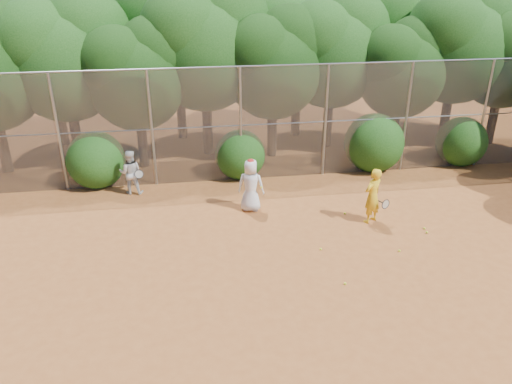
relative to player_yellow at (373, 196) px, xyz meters
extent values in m
plane|color=brown|center=(-2.44, -2.24, -0.85)|extent=(80.00, 80.00, 0.00)
cylinder|color=gray|center=(-9.44, 3.76, 1.15)|extent=(0.09, 0.09, 4.00)
cylinder|color=gray|center=(-6.44, 3.76, 1.15)|extent=(0.09, 0.09, 4.00)
cylinder|color=gray|center=(-3.44, 3.76, 1.15)|extent=(0.09, 0.09, 4.00)
cylinder|color=gray|center=(-0.44, 3.76, 1.15)|extent=(0.09, 0.09, 4.00)
cylinder|color=gray|center=(2.56, 3.76, 1.15)|extent=(0.09, 0.09, 4.00)
cylinder|color=gray|center=(5.56, 3.76, 1.15)|extent=(0.09, 0.09, 4.00)
cylinder|color=gray|center=(-2.44, 3.76, 3.15)|extent=(20.00, 0.05, 0.05)
cylinder|color=gray|center=(-2.44, 3.76, 1.15)|extent=(20.00, 0.04, 0.04)
cube|color=slate|center=(-2.44, 3.76, 1.15)|extent=(20.00, 0.02, 4.00)
cylinder|color=black|center=(-11.94, 5.76, 0.34)|extent=(0.38, 0.38, 2.38)
sphere|color=black|center=(-11.17, 6.14, 3.62)|extent=(3.05, 3.05, 3.05)
cylinder|color=black|center=(-9.44, 6.26, 0.41)|extent=(0.38, 0.38, 2.52)
sphere|color=#154010|center=(-9.44, 6.26, 2.88)|extent=(4.03, 4.03, 4.03)
sphere|color=#154010|center=(-8.63, 6.66, 3.88)|extent=(3.23, 3.23, 3.23)
sphere|color=#154010|center=(-10.14, 5.96, 3.68)|extent=(3.02, 3.02, 3.02)
cylinder|color=black|center=(-6.94, 5.56, 0.23)|extent=(0.36, 0.36, 2.17)
sphere|color=black|center=(-6.94, 5.56, 2.36)|extent=(3.47, 3.47, 3.47)
sphere|color=black|center=(-6.24, 5.91, 3.23)|extent=(2.78, 2.78, 2.78)
sphere|color=black|center=(-7.54, 5.30, 3.05)|extent=(2.60, 2.60, 2.60)
cylinder|color=black|center=(-4.44, 6.56, 0.48)|extent=(0.39, 0.39, 2.66)
sphere|color=#154010|center=(-4.44, 6.56, 3.08)|extent=(4.26, 4.26, 4.26)
sphere|color=#154010|center=(-3.59, 6.98, 4.15)|extent=(3.40, 3.40, 3.40)
sphere|color=#154010|center=(-5.18, 6.24, 3.93)|extent=(3.19, 3.19, 3.19)
cylinder|color=black|center=(-1.94, 5.96, 0.28)|extent=(0.37, 0.37, 2.27)
sphere|color=black|center=(-1.94, 5.96, 2.51)|extent=(3.64, 3.64, 3.64)
sphere|color=black|center=(-1.21, 6.32, 3.42)|extent=(2.91, 2.91, 2.91)
sphere|color=black|center=(-2.57, 5.69, 3.24)|extent=(2.73, 2.73, 2.73)
cylinder|color=black|center=(0.56, 6.76, 0.37)|extent=(0.38, 0.38, 2.45)
sphere|color=#154010|center=(0.56, 6.76, 2.77)|extent=(3.92, 3.92, 3.92)
sphere|color=#154010|center=(1.35, 7.15, 3.75)|extent=(3.14, 3.14, 3.14)
sphere|color=#154010|center=(-0.12, 6.46, 3.56)|extent=(2.94, 2.94, 2.94)
cylinder|color=black|center=(3.06, 5.76, 0.20)|extent=(0.36, 0.36, 2.10)
sphere|color=black|center=(3.06, 5.76, 2.25)|extent=(3.36, 3.36, 3.36)
sphere|color=black|center=(3.74, 6.09, 3.09)|extent=(2.69, 2.69, 2.69)
sphere|color=black|center=(2.48, 5.51, 2.93)|extent=(2.52, 2.52, 2.52)
cylinder|color=black|center=(5.56, 6.36, 0.44)|extent=(0.39, 0.39, 2.59)
sphere|color=#154010|center=(5.56, 6.36, 2.98)|extent=(4.14, 4.14, 4.14)
sphere|color=#154010|center=(6.39, 6.77, 4.01)|extent=(3.32, 3.32, 3.32)
sphere|color=#154010|center=(4.84, 6.05, 3.81)|extent=(3.11, 3.11, 3.11)
cylinder|color=black|center=(7.56, 6.06, 0.30)|extent=(0.37, 0.37, 2.31)
sphere|color=black|center=(7.56, 6.06, 2.56)|extent=(3.70, 3.70, 3.70)
sphere|color=black|center=(6.92, 5.78, 3.30)|extent=(2.77, 2.77, 2.77)
cylinder|color=black|center=(-10.44, 8.56, 0.46)|extent=(0.39, 0.39, 2.62)
sphere|color=#154010|center=(-10.44, 8.56, 3.03)|extent=(4.20, 4.20, 4.20)
sphere|color=#154010|center=(-9.60, 8.98, 4.08)|extent=(3.36, 3.36, 3.36)
sphere|color=#154010|center=(-11.17, 8.24, 3.87)|extent=(3.15, 3.15, 3.15)
cylinder|color=black|center=(-5.44, 8.76, 0.55)|extent=(0.40, 0.40, 2.80)
sphere|color=#154010|center=(-5.44, 8.76, 3.29)|extent=(4.48, 4.48, 4.48)
sphere|color=#154010|center=(-4.54, 9.21, 4.41)|extent=(3.58, 3.58, 3.58)
sphere|color=#154010|center=(-6.22, 8.42, 4.19)|extent=(3.36, 3.36, 3.36)
cylinder|color=black|center=(-0.44, 8.36, 0.41)|extent=(0.38, 0.38, 2.52)
sphere|color=#154010|center=(-0.44, 8.36, 2.88)|extent=(4.03, 4.03, 4.03)
sphere|color=#154010|center=(0.37, 8.76, 3.88)|extent=(3.23, 3.23, 3.23)
sphere|color=#154010|center=(-1.14, 8.06, 3.68)|extent=(3.02, 3.02, 3.02)
cylinder|color=black|center=(4.06, 8.96, 0.51)|extent=(0.40, 0.40, 2.73)
sphere|color=#154010|center=(4.06, 8.96, 3.19)|extent=(4.37, 4.37, 4.37)
sphere|color=#154010|center=(4.94, 9.39, 4.28)|extent=(3.49, 3.49, 3.49)
sphere|color=#154010|center=(3.30, 8.63, 4.06)|extent=(3.28, 3.28, 3.28)
sphere|color=#154010|center=(-8.44, 4.06, 0.15)|extent=(2.00, 2.00, 2.00)
sphere|color=#154010|center=(-3.44, 4.06, 0.05)|extent=(1.80, 1.80, 1.80)
sphere|color=#154010|center=(1.56, 4.06, 0.25)|extent=(2.20, 2.20, 2.20)
sphere|color=#154010|center=(5.06, 4.06, 0.10)|extent=(1.90, 1.90, 1.90)
imported|color=yellow|center=(0.00, 0.00, 0.00)|extent=(0.75, 0.67, 1.71)
torus|color=black|center=(0.35, -0.20, -0.20)|extent=(0.29, 0.15, 0.30)
cylinder|color=black|center=(0.26, 0.00, -0.21)|extent=(0.14, 0.27, 0.04)
imported|color=silver|center=(-3.44, 1.30, -0.01)|extent=(0.95, 0.77, 1.69)
ellipsoid|color=#AD1C18|center=(-3.44, 1.30, 0.79)|extent=(0.22, 0.22, 0.13)
sphere|color=yellow|center=(-3.14, 1.10, 0.00)|extent=(0.07, 0.07, 0.07)
imported|color=silver|center=(-7.22, 3.12, -0.09)|extent=(0.78, 0.63, 1.52)
torus|color=black|center=(-6.92, 2.82, -0.05)|extent=(0.32, 0.19, 0.28)
cylinder|color=black|center=(-6.91, 3.02, -0.16)|extent=(0.05, 0.26, 0.16)
sphere|color=yellow|center=(1.37, -0.94, -0.82)|extent=(0.07, 0.07, 0.07)
sphere|color=yellow|center=(-0.60, 0.55, -0.82)|extent=(0.07, 0.07, 0.07)
sphere|color=yellow|center=(0.18, -1.77, -0.82)|extent=(0.07, 0.07, 0.07)
sphere|color=yellow|center=(1.40, -0.71, -0.82)|extent=(0.07, 0.07, 0.07)
sphere|color=yellow|center=(-1.90, -1.37, -0.82)|extent=(0.07, 0.07, 0.07)
sphere|color=yellow|center=(0.89, 2.33, -0.82)|extent=(0.07, 0.07, 0.07)
sphere|color=yellow|center=(-1.74, -3.00, -0.82)|extent=(0.07, 0.07, 0.07)
camera|label=1|loc=(-5.38, -12.57, 6.34)|focal=35.00mm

